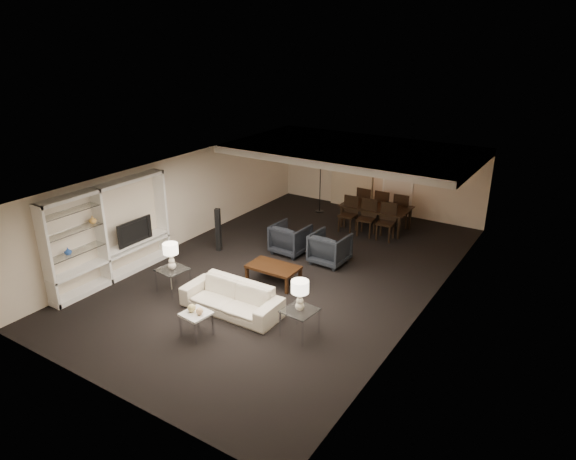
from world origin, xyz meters
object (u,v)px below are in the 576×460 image
Objects in this scene: side_table_right at (300,322)px; dining_table at (375,217)px; sofa at (231,298)px; floor_speaker at (218,230)px; table_lamp_right at (300,296)px; side_table_left at (173,280)px; television at (132,231)px; chair_fl at (366,203)px; coffee_table at (274,274)px; table_lamp_left at (171,256)px; pendant_light at (362,168)px; armchair_left at (290,239)px; vase_amber at (93,220)px; chair_fr at (402,210)px; marble_table at (197,324)px; chair_nm at (366,218)px; chair_fm at (384,206)px; armchair_right at (330,248)px; chair_nl at (348,215)px; floor_lamp at (320,184)px; vase_blue at (68,251)px; chair_nr at (386,222)px.

side_table_right is 6.31m from dining_table.
sofa is 3.36m from floor_speaker.
table_lamp_right is 4.71m from floor_speaker.
sofa is 3.64× the size of side_table_left.
sofa is 3.43m from television.
side_table_right is 0.58× the size of chair_fl.
table_lamp_left reaches higher than coffee_table.
armchair_left is (-0.85, -2.52, -1.51)m from pendant_light.
table_lamp_left is at bearing 22.76° from vase_amber.
armchair_left is 0.86× the size of chair_fr.
marble_table is (0.00, -2.70, 0.04)m from coffee_table.
chair_nm is at bearing 27.84° from floor_speaker.
marble_table is (1.70, -1.10, -0.63)m from table_lamp_left.
vase_amber is 8.34m from chair_fl.
chair_nm and chair_fm have the same top height.
armchair_right is 0.45× the size of dining_table.
chair_fl is at bearing 76.16° from side_table_left.
dining_table is (3.95, 6.91, -1.29)m from vase_amber.
chair_fl is at bearing 90.60° from chair_nl.
vase_amber reaches higher than side_table_left.
television reaches higher than marble_table.
side_table_left is (-1.10, -3.30, -0.13)m from armchair_left.
television is (-5.03, 0.34, 0.76)m from side_table_right.
coffee_table is 3.66m from television.
chair_nl and chair_fm have the same top height.
pendant_light is 0.28× the size of floor_lamp.
side_table_right is 0.59× the size of television.
side_table_left is at bearing -136.74° from coffee_table.
floor_speaker is 1.13× the size of chair_nl.
armchair_left is 3.14m from dining_table.
chair_fm is 2.21m from floor_lamp.
dining_table is at bearing 100.15° from side_table_right.
floor_speaker is (-2.94, -0.90, 0.19)m from armchair_right.
floor_speaker is at bearing 75.05° from vase_blue.
table_lamp_left is at bearing 57.14° from armchair_right.
coffee_table is 2.40× the size of marble_table.
chair_fr is at bearing 47.89° from chair_nl.
chair_nl is at bearing -133.38° from dining_table.
vase_blue reaches higher than armchair_left.
chair_fr is at bearing 85.76° from chair_nr.
marble_table is (-1.70, -1.10, -0.63)m from table_lamp_right.
chair_fl reaches higher than coffee_table.
vase_blue reaches higher than chair_fm.
pendant_light is at bearing 71.49° from side_table_left.
table_lamp_right reaches higher than chair_fm.
dining_table is 1.92× the size of chair_fr.
sofa is 2.10× the size of chair_nm.
table_lamp_right is at bearing -88.99° from chair_nr.
television is 1.20m from vase_amber.
vase_amber is (-3.36, -2.30, 1.43)m from coffee_table.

